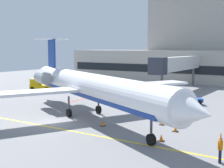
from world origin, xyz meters
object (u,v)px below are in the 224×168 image
Objects in this scene: regional_jet at (87,86)px; pushback_tractor at (183,97)px; marshaller at (220,148)px; baggage_tug at (39,85)px.

regional_jet is 14.40m from pushback_tractor.
pushback_tractor reaches higher than marshaller.
marshaller is (15.56, -6.26, -2.42)m from regional_jet.
baggage_tug is at bearing 152.34° from marshaller.
marshaller is at bearing -63.67° from pushback_tractor.
regional_jet is 16.94m from marshaller.
baggage_tug is 1.04× the size of pushback_tractor.
regional_jet is at bearing 158.08° from marshaller.
baggage_tug reaches higher than marshaller.
pushback_tractor is (6.12, 12.82, -2.38)m from regional_jet.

